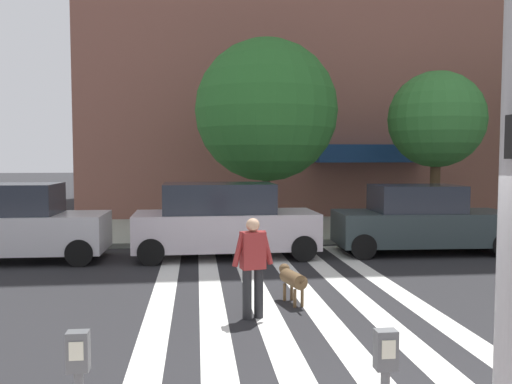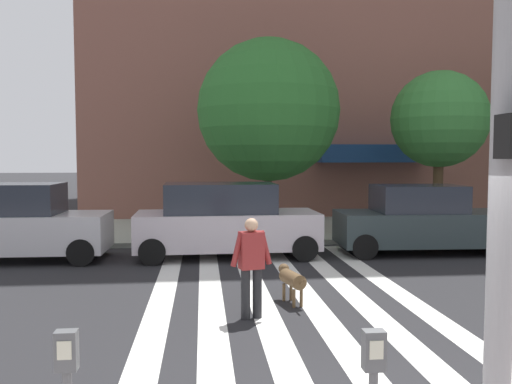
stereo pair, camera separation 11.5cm
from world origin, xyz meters
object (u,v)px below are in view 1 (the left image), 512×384
Objects in this scene: pedestrian_dog_walker at (253,262)px; dog_on_leash at (292,279)px; street_tree_nearest at (266,110)px; parked_car_near_curb at (9,224)px; parked_car_behind_first at (224,221)px; street_tree_middle at (436,120)px; parked_car_third_in_line at (420,221)px.

pedestrian_dog_walker is 1.58× the size of dog_on_leash.
street_tree_nearest is at bearing 85.88° from dog_on_leash.
parked_car_near_curb is 0.98× the size of parked_car_behind_first.
street_tree_middle is at bearing 24.12° from parked_car_behind_first.
parked_car_third_in_line is at bearing -120.54° from street_tree_middle.
parked_car_behind_first is 1.00× the size of parked_car_third_in_line.
pedestrian_dog_walker is (-5.17, -5.38, 0.05)m from parked_car_third_in_line.
street_tree_nearest is 3.82× the size of pedestrian_dog_walker.
parked_car_behind_first is at bearing 102.25° from dog_on_leash.
parked_car_third_in_line is (5.37, 0.00, -0.07)m from parked_car_behind_first.
pedestrian_dog_walker is (0.19, -5.37, -0.02)m from parked_car_behind_first.
pedestrian_dog_walker is at bearing -98.91° from street_tree_nearest.
parked_car_third_in_line is at bearing -40.79° from street_tree_nearest.
parked_car_near_curb is 5.39m from parked_car_behind_first.
parked_car_third_in_line is 4.81m from street_tree_middle.
dog_on_leash is (-4.38, -4.54, -0.44)m from parked_car_third_in_line.
street_tree_nearest is (6.94, 3.29, 3.17)m from parked_car_near_curb.
parked_car_near_curb is at bearing -165.57° from street_tree_middle.
street_tree_middle is at bearing 14.43° from parked_car_near_curb.
parked_car_behind_first is 4.82m from street_tree_nearest.
parked_car_near_curb reaches higher than dog_on_leash.
dog_on_leash is (-0.56, -7.84, -3.67)m from street_tree_nearest.
parked_car_third_in_line is 0.89× the size of street_tree_middle.
street_tree_middle reaches higher than pedestrian_dog_walker.
street_tree_nearest is at bearing 64.81° from parked_car_behind_first.
parked_car_third_in_line is at bearing 0.03° from parked_car_behind_first.
dog_on_leash is at bearing -128.93° from street_tree_middle.
dog_on_leash is (0.99, -4.54, -0.50)m from parked_car_behind_first.
street_tree_nearest is 9.33m from pedestrian_dog_walker.
parked_car_near_curb is at bearing -154.60° from street_tree_nearest.
parked_car_near_curb is 13.41m from street_tree_middle.
parked_car_behind_first is 2.90× the size of pedestrian_dog_walker.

